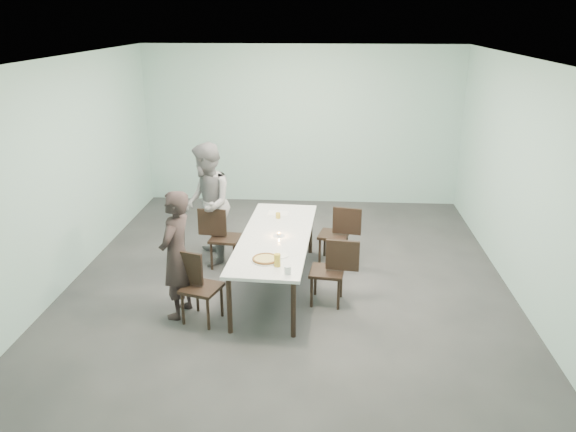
# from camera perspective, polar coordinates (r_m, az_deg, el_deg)

# --- Properties ---
(ground) EXTENTS (7.00, 7.00, 0.00)m
(ground) POSITION_cam_1_polar(r_m,az_deg,el_deg) (7.95, 0.10, -6.33)
(ground) COLOR #333335
(ground) RESTS_ON ground
(room_shell) EXTENTS (6.02, 7.02, 3.01)m
(room_shell) POSITION_cam_1_polar(r_m,az_deg,el_deg) (7.29, 0.10, 8.10)
(room_shell) COLOR #A6D1CA
(room_shell) RESTS_ON ground
(table) EXTENTS (1.02, 2.64, 0.75)m
(table) POSITION_cam_1_polar(r_m,az_deg,el_deg) (7.43, -1.26, -2.42)
(table) COLOR white
(table) RESTS_ON ground
(chair_near_left) EXTENTS (0.65, 0.53, 0.87)m
(chair_near_left) POSITION_cam_1_polar(r_m,az_deg,el_deg) (6.82, -9.39, -6.60)
(chair_near_left) COLOR black
(chair_near_left) RESTS_ON ground
(chair_far_left) EXTENTS (0.63, 0.46, 0.87)m
(chair_far_left) POSITION_cam_1_polar(r_m,az_deg,el_deg) (8.22, -6.93, -1.78)
(chair_far_left) COLOR black
(chair_far_left) RESTS_ON ground
(chair_near_right) EXTENTS (0.63, 0.47, 0.87)m
(chair_near_right) POSITION_cam_1_polar(r_m,az_deg,el_deg) (7.13, 4.64, -5.19)
(chair_near_right) COLOR black
(chair_near_right) RESTS_ON ground
(chair_far_right) EXTENTS (0.64, 0.50, 0.87)m
(chair_far_right) POSITION_cam_1_polar(r_m,az_deg,el_deg) (8.28, 5.23, -1.53)
(chair_far_right) COLOR black
(chair_far_right) RESTS_ON ground
(diner_near) EXTENTS (0.49, 0.65, 1.59)m
(diner_near) POSITION_cam_1_polar(r_m,az_deg,el_deg) (6.85, -11.27, -3.89)
(diner_near) COLOR black
(diner_near) RESTS_ON ground
(diner_far) EXTENTS (0.89, 1.02, 1.80)m
(diner_far) POSITION_cam_1_polar(r_m,az_deg,el_deg) (8.26, -8.21, 1.20)
(diner_far) COLOR gray
(diner_far) RESTS_ON ground
(pizza) EXTENTS (0.34, 0.34, 0.04)m
(pizza) POSITION_cam_1_polar(r_m,az_deg,el_deg) (6.68, -2.31, -4.40)
(pizza) COLOR white
(pizza) RESTS_ON table
(side_plate) EXTENTS (0.18, 0.18, 0.01)m
(side_plate) POSITION_cam_1_polar(r_m,az_deg,el_deg) (6.80, -0.72, -4.03)
(side_plate) COLOR white
(side_plate) RESTS_ON table
(beer_glass) EXTENTS (0.08, 0.08, 0.15)m
(beer_glass) POSITION_cam_1_polar(r_m,az_deg,el_deg) (6.51, -1.09, -4.51)
(beer_glass) COLOR gold
(beer_glass) RESTS_ON table
(water_tumbler) EXTENTS (0.08, 0.08, 0.09)m
(water_tumbler) POSITION_cam_1_polar(r_m,az_deg,el_deg) (6.34, -0.04, -5.49)
(water_tumbler) COLOR silver
(water_tumbler) RESTS_ON table
(tealight) EXTENTS (0.06, 0.06, 0.05)m
(tealight) POSITION_cam_1_polar(r_m,az_deg,el_deg) (7.39, -0.92, -1.90)
(tealight) COLOR silver
(tealight) RESTS_ON table
(amber_tumbler) EXTENTS (0.07, 0.07, 0.08)m
(amber_tumbler) POSITION_cam_1_polar(r_m,az_deg,el_deg) (8.03, -1.02, 0.05)
(amber_tumbler) COLOR gold
(amber_tumbler) RESTS_ON table
(menu) EXTENTS (0.31, 0.23, 0.01)m
(menu) POSITION_cam_1_polar(r_m,az_deg,el_deg) (8.24, -1.01, 0.29)
(menu) COLOR silver
(menu) RESTS_ON table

